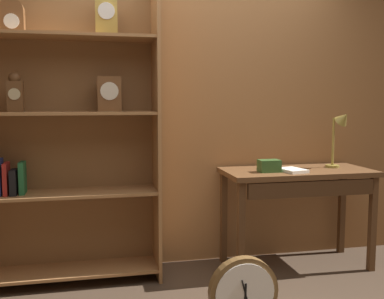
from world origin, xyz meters
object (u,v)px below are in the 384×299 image
(desk_lamp, at_px, (341,129))
(round_clock_large, at_px, (243,294))
(open_repair_manual, at_px, (292,170))
(workbench, at_px, (298,183))
(bookshelf, at_px, (61,132))
(toolbox_small, at_px, (269,166))

(desk_lamp, distance_m, round_clock_large, 1.75)
(open_repair_manual, bearing_deg, workbench, 27.07)
(bookshelf, relative_size, round_clock_large, 4.98)
(workbench, xyz_separation_m, toolbox_small, (-0.27, -0.04, 0.16))
(bookshelf, height_order, desk_lamp, bookshelf)
(bookshelf, xyz_separation_m, toolbox_small, (1.58, -0.16, -0.28))
(workbench, relative_size, round_clock_large, 2.63)
(workbench, distance_m, round_clock_large, 1.28)
(toolbox_small, height_order, open_repair_manual, toolbox_small)
(workbench, relative_size, desk_lamp, 2.47)
(workbench, bearing_deg, open_repair_manual, -140.51)
(open_repair_manual, xyz_separation_m, round_clock_large, (-0.68, -0.83, -0.59))
(bookshelf, height_order, open_repair_manual, bookshelf)
(bookshelf, distance_m, toolbox_small, 1.61)
(desk_lamp, bearing_deg, round_clock_large, -140.89)
(bookshelf, relative_size, toolbox_small, 13.77)
(bookshelf, xyz_separation_m, desk_lamp, (2.24, -0.08, 0.00))
(toolbox_small, height_order, round_clock_large, toolbox_small)
(workbench, distance_m, toolbox_small, 0.32)
(workbench, relative_size, open_repair_manual, 5.50)
(desk_lamp, xyz_separation_m, toolbox_small, (-0.66, -0.08, -0.28))
(bookshelf, height_order, toolbox_small, bookshelf)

